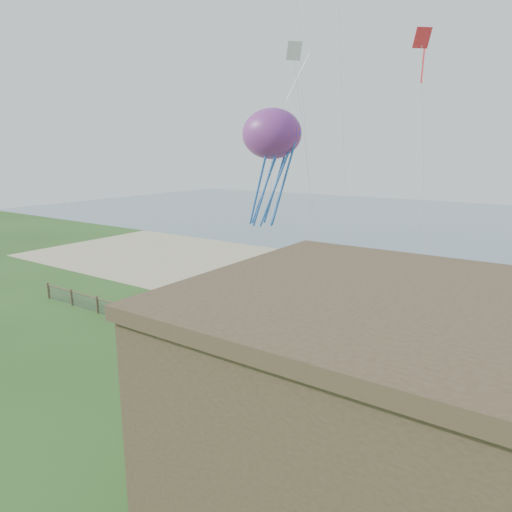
% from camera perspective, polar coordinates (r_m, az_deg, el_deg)
% --- Properties ---
extents(ground, '(160.00, 160.00, 0.00)m').
position_cam_1_polar(ground, '(22.23, -12.67, -17.35)').
color(ground, '#294E1A').
rests_on(ground, ground).
extents(sand_beach, '(72.00, 20.00, 0.02)m').
position_cam_1_polar(sand_beach, '(39.27, 11.46, -3.82)').
color(sand_beach, '#BBB087').
rests_on(sand_beach, ground).
extents(ocean, '(160.00, 68.00, 0.02)m').
position_cam_1_polar(ocean, '(80.88, 23.88, 3.84)').
color(ocean, slate).
rests_on(ocean, ground).
extents(chainlink_fence, '(36.20, 0.20, 1.25)m').
position_cam_1_polar(chainlink_fence, '(25.93, -2.84, -11.12)').
color(chainlink_fence, '#493729').
rests_on(chainlink_fence, ground).
extents(motel, '(15.00, 10.00, 7.00)m').
position_cam_1_polar(motel, '(14.09, 24.71, -20.90)').
color(motel, '#4A3A27').
rests_on(motel, ground).
extents(motel_deck, '(15.00, 2.00, 0.50)m').
position_cam_1_polar(motel_deck, '(20.87, 26.94, -19.89)').
color(motel_deck, brown).
rests_on(motel_deck, ground).
extents(picnic_table, '(1.91, 1.59, 0.71)m').
position_cam_1_polar(picnic_table, '(23.61, 2.04, -14.15)').
color(picnic_table, brown).
rests_on(picnic_table, ground).
extents(octopus_kite, '(3.81, 2.71, 7.79)m').
position_cam_1_polar(octopus_kite, '(29.27, 1.91, 11.11)').
color(octopus_kite, red).
extents(kite_white, '(2.26, 2.23, 3.17)m').
position_cam_1_polar(kite_white, '(32.73, 4.75, 22.51)').
color(kite_white, white).
extents(kite_red, '(2.05, 2.09, 2.66)m').
position_cam_1_polar(kite_red, '(32.02, 19.96, 23.03)').
color(kite_red, red).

